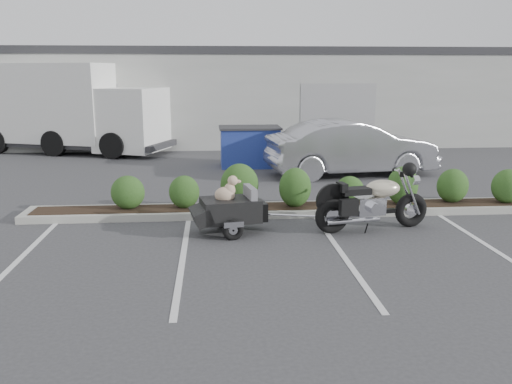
{
  "coord_description": "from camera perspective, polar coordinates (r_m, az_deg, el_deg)",
  "views": [
    {
      "loc": [
        -0.97,
        -9.25,
        3.04
      ],
      "look_at": [
        -0.14,
        1.01,
        0.75
      ],
      "focal_mm": 38.0,
      "sensor_mm": 36.0,
      "label": 1
    }
  ],
  "objects": [
    {
      "name": "building",
      "position": [
        26.29,
        -2.53,
        10.26
      ],
      "size": [
        26.0,
        10.0,
        4.0
      ],
      "primitive_type": "cube",
      "color": "#9EA099",
      "rests_on": "ground"
    },
    {
      "name": "sedan",
      "position": [
        16.44,
        10.01,
        4.6
      ],
      "size": [
        5.2,
        2.42,
        1.65
      ],
      "primitive_type": "imported",
      "rotation": [
        0.0,
        0.0,
        1.71
      ],
      "color": "#AAABB2",
      "rests_on": "ground"
    },
    {
      "name": "planter_kerb",
      "position": [
        11.99,
        5.0,
        -1.82
      ],
      "size": [
        12.0,
        1.0,
        0.15
      ],
      "primitive_type": "cube",
      "color": "#9E9E93",
      "rests_on": "ground"
    },
    {
      "name": "pet_trailer",
      "position": [
        10.35,
        -2.8,
        -1.8
      ],
      "size": [
        1.93,
        1.1,
        1.14
      ],
      "rotation": [
        0.0,
        0.0,
        0.19
      ],
      "color": "black",
      "rests_on": "ground"
    },
    {
      "name": "motorcycle",
      "position": [
        10.76,
        12.22,
        -1.13
      ],
      "size": [
        2.38,
        0.98,
        1.37
      ],
      "rotation": [
        0.0,
        0.0,
        0.19
      ],
      "color": "black",
      "rests_on": "ground"
    },
    {
      "name": "ground",
      "position": [
        9.78,
        1.32,
        -5.56
      ],
      "size": [
        90.0,
        90.0,
        0.0
      ],
      "primitive_type": "plane",
      "color": "#38383A",
      "rests_on": "ground"
    },
    {
      "name": "delivery_truck",
      "position": [
        22.05,
        -18.61,
        8.17
      ],
      "size": [
        7.68,
        4.64,
        3.35
      ],
      "rotation": [
        0.0,
        0.0,
        -0.34
      ],
      "color": "silver",
      "rests_on": "ground"
    },
    {
      "name": "dumpster",
      "position": [
        17.75,
        -0.66,
        4.83
      ],
      "size": [
        1.99,
        1.37,
        1.3
      ],
      "rotation": [
        0.0,
        0.0,
        0.01
      ],
      "color": "navy",
      "rests_on": "ground"
    }
  ]
}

